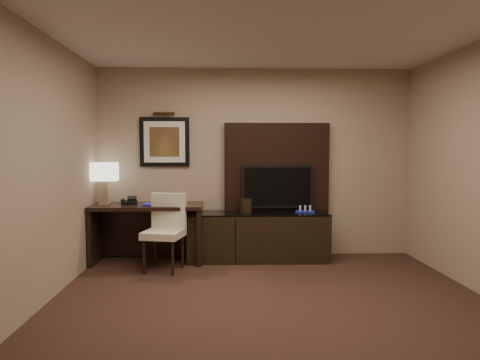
{
  "coord_description": "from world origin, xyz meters",
  "views": [
    {
      "loc": [
        -0.5,
        -3.67,
        1.53
      ],
      "look_at": [
        -0.25,
        1.8,
        1.15
      ],
      "focal_mm": 32.0,
      "sensor_mm": 36.0,
      "label": 1
    }
  ],
  "objects": [
    {
      "name": "floor",
      "position": [
        0.0,
        0.0,
        -0.01
      ],
      "size": [
        4.5,
        5.0,
        0.01
      ],
      "primitive_type": "cube",
      "color": "#331D17",
      "rests_on": "ground"
    },
    {
      "name": "credenza",
      "position": [
        0.01,
        2.2,
        0.33
      ],
      "size": [
        1.95,
        0.58,
        0.67
      ],
      "primitive_type": "cube",
      "rotation": [
        0.0,
        0.0,
        -0.02
      ],
      "color": "black",
      "rests_on": "floor"
    },
    {
      "name": "minibar_tray",
      "position": [
        0.67,
        2.18,
        0.72
      ],
      "size": [
        0.29,
        0.22,
        0.09
      ],
      "primitive_type": null,
      "rotation": [
        0.0,
        0.0,
        -0.25
      ],
      "color": "navy",
      "rests_on": "credenza"
    },
    {
      "name": "artwork",
      "position": [
        -1.3,
        2.48,
        1.65
      ],
      "size": [
        0.7,
        0.04,
        0.7
      ],
      "primitive_type": "cube",
      "color": "black",
      "rests_on": "wall_back"
    },
    {
      "name": "wall_left",
      "position": [
        -2.25,
        0.0,
        1.35
      ],
      "size": [
        0.01,
        5.0,
        2.7
      ],
      "primitive_type": "cube",
      "color": "tan",
      "rests_on": "floor"
    },
    {
      "name": "ice_bucket",
      "position": [
        -0.15,
        2.22,
        0.76
      ],
      "size": [
        0.19,
        0.19,
        0.19
      ],
      "primitive_type": "cylinder",
      "rotation": [
        0.0,
        0.0,
        -0.13
      ],
      "color": "black",
      "rests_on": "credenza"
    },
    {
      "name": "blue_folder",
      "position": [
        -1.43,
        2.12,
        0.81
      ],
      "size": [
        0.26,
        0.32,
        0.02
      ],
      "primitive_type": "cube",
      "rotation": [
        0.0,
        0.0,
        -0.13
      ],
      "color": "#1820A1",
      "rests_on": "desk"
    },
    {
      "name": "book",
      "position": [
        -1.36,
        2.15,
        0.9
      ],
      "size": [
        0.16,
        0.03,
        0.21
      ],
      "primitive_type": "imported",
      "rotation": [
        0.0,
        0.0,
        -0.09
      ],
      "color": "beige",
      "rests_on": "desk"
    },
    {
      "name": "tv_wall_panel",
      "position": [
        0.3,
        2.44,
        1.27
      ],
      "size": [
        1.5,
        0.12,
        1.3
      ],
      "primitive_type": "cube",
      "color": "black",
      "rests_on": "wall_back"
    },
    {
      "name": "wall_back",
      "position": [
        0.0,
        2.5,
        1.35
      ],
      "size": [
        4.5,
        0.01,
        2.7
      ],
      "primitive_type": "cube",
      "color": "tan",
      "rests_on": "floor"
    },
    {
      "name": "desk_phone",
      "position": [
        -1.74,
        2.16,
        0.85
      ],
      "size": [
        0.23,
        0.22,
        0.1
      ],
      "primitive_type": null,
      "rotation": [
        0.0,
        0.0,
        0.15
      ],
      "color": "black",
      "rests_on": "desk"
    },
    {
      "name": "desk",
      "position": [
        -1.5,
        2.15,
        0.4
      ],
      "size": [
        1.49,
        0.64,
        0.8
      ],
      "primitive_type": "cube",
      "rotation": [
        0.0,
        0.0,
        0.0
      ],
      "color": "black",
      "rests_on": "floor"
    },
    {
      "name": "table_lamp",
      "position": [
        -2.09,
        2.21,
        1.1
      ],
      "size": [
        0.39,
        0.24,
        0.62
      ],
      "primitive_type": null,
      "rotation": [
        0.0,
        0.0,
        0.07
      ],
      "color": "#95785C",
      "rests_on": "desk"
    },
    {
      "name": "wall_front",
      "position": [
        0.0,
        -2.5,
        1.35
      ],
      "size": [
        4.5,
        0.01,
        2.7
      ],
      "primitive_type": "cube",
      "color": "tan",
      "rests_on": "floor"
    },
    {
      "name": "tv",
      "position": [
        0.3,
        2.34,
        1.02
      ],
      "size": [
        1.0,
        0.08,
        0.6
      ],
      "primitive_type": "cube",
      "color": "black",
      "rests_on": "tv_wall_panel"
    },
    {
      "name": "desk_chair",
      "position": [
        -1.23,
        1.71,
        0.48
      ],
      "size": [
        0.57,
        0.63,
        0.97
      ],
      "primitive_type": null,
      "rotation": [
        0.0,
        0.0,
        -0.23
      ],
      "color": "beige",
      "rests_on": "floor"
    },
    {
      "name": "ceiling",
      "position": [
        0.0,
        0.0,
        2.7
      ],
      "size": [
        4.5,
        5.0,
        0.01
      ],
      "primitive_type": "cube",
      "color": "silver",
      "rests_on": "wall_back"
    },
    {
      "name": "picture_light",
      "position": [
        -1.3,
        2.44,
        2.05
      ],
      "size": [
        0.04,
        0.04,
        0.3
      ],
      "primitive_type": "cylinder",
      "color": "#432B15",
      "rests_on": "wall_back"
    }
  ]
}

